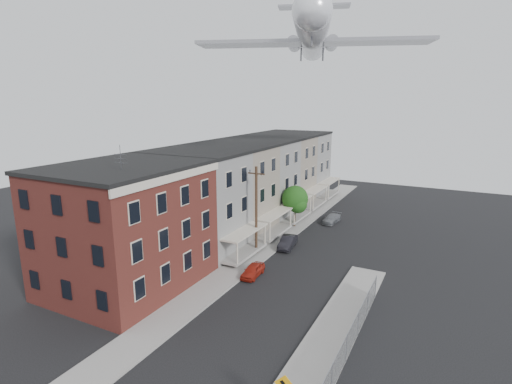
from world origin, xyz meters
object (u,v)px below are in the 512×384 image
(utility_pole, at_px, (256,209))
(car_far, at_px, (332,219))
(airplane, at_px, (313,35))
(car_near, at_px, (253,270))
(car_mid, at_px, (288,242))
(street_tree, at_px, (296,200))

(utility_pole, relative_size, car_far, 2.45)
(car_far, xyz_separation_m, airplane, (-1.12, -6.25, 21.28))
(utility_pole, bearing_deg, car_far, 74.58)
(car_near, bearing_deg, utility_pole, 110.54)
(car_mid, relative_size, car_far, 1.04)
(car_mid, xyz_separation_m, car_far, (1.61, 10.74, -0.09))
(utility_pole, distance_m, car_far, 14.88)
(car_near, distance_m, car_mid, 7.92)
(utility_pole, relative_size, street_tree, 1.73)
(street_tree, relative_size, car_near, 1.63)
(street_tree, xyz_separation_m, airplane, (2.35, -2.40, 18.36))
(street_tree, bearing_deg, car_near, -83.02)
(street_tree, height_order, airplane, airplane)
(car_near, bearing_deg, car_far, 81.79)
(utility_pole, distance_m, car_mid, 5.51)
(street_tree, xyz_separation_m, car_far, (3.47, 3.85, -2.92))
(street_tree, distance_m, airplane, 18.66)
(car_mid, bearing_deg, utility_pole, -133.37)
(car_mid, height_order, car_far, car_mid)
(car_near, xyz_separation_m, car_mid, (0.05, 7.92, 0.08))
(car_mid, relative_size, airplane, 0.15)
(car_mid, bearing_deg, car_far, 73.86)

